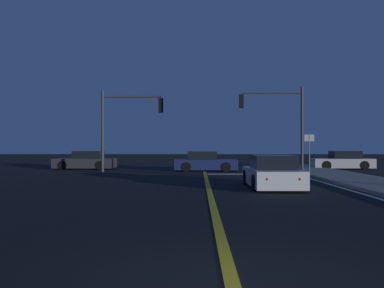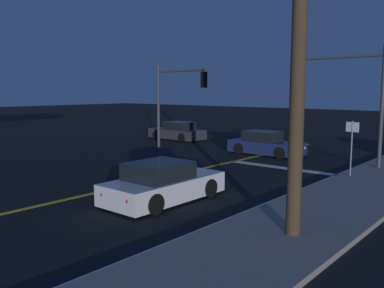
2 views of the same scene
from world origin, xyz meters
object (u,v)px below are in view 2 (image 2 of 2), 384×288
Objects in this scene: car_far_approaching_navy at (265,145)px; street_sign_corner at (352,140)px; utility_pole_right at (300,2)px; car_lead_oncoming_white at (163,184)px; traffic_signal_far_left at (175,93)px; traffic_signal_near_right at (349,88)px; car_mid_block_charcoal at (177,132)px.

street_sign_corner is at bearing 59.01° from car_far_approaching_navy.
utility_pole_right reaches higher than car_far_approaching_navy.
car_lead_oncoming_white is 11.98m from traffic_signal_far_left.
traffic_signal_near_right is 2.31× the size of street_sign_corner.
street_sign_corner reaches higher than car_far_approaching_navy.
car_mid_block_charcoal is 1.82× the size of street_sign_corner.
car_far_approaching_navy is 5.89m from traffic_signal_near_right.
traffic_signal_near_right is 11.14m from utility_pole_right.
traffic_signal_near_right is (4.89, -0.75, 3.20)m from car_far_approaching_navy.
utility_pole_right is 8.95m from street_sign_corner.
car_far_approaching_navy is 0.99× the size of car_lead_oncoming_white.
street_sign_corner reaches higher than car_mid_block_charcoal.
car_mid_block_charcoal is at bearing 140.45° from utility_pole_right.
utility_pole_right is (16.28, -13.44, 5.11)m from car_mid_block_charcoal.
traffic_signal_near_right is 0.50× the size of utility_pole_right.
car_far_approaching_navy is 0.83× the size of traffic_signal_far_left.
street_sign_corner is (6.13, -3.55, 1.06)m from car_far_approaching_navy.
street_sign_corner is at bearing 63.88° from car_lead_oncoming_white.
car_mid_block_charcoal is 6.31m from traffic_signal_far_left.
utility_pole_right is at bearing -128.57° from car_mid_block_charcoal.
traffic_signal_far_left is (-9.93, -1.40, -0.29)m from traffic_signal_near_right.
car_far_approaching_navy is 6.21m from traffic_signal_far_left.
car_mid_block_charcoal and car_lead_oncoming_white have the same top height.
car_far_approaching_navy is 0.97× the size of car_mid_block_charcoal.
traffic_signal_far_left is at bearing 130.47° from car_lead_oncoming_white.
traffic_signal_far_left reaches higher than car_mid_block_charcoal.
car_far_approaching_navy is 1.77× the size of street_sign_corner.
car_far_approaching_navy is at bearing -8.74° from traffic_signal_near_right.
traffic_signal_far_left is at bearing 172.85° from street_sign_corner.
car_mid_block_charcoal is at bearing 159.41° from street_sign_corner.
street_sign_corner is (3.56, 7.39, 1.06)m from car_lead_oncoming_white.
traffic_signal_far_left is 11.41m from street_sign_corner.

